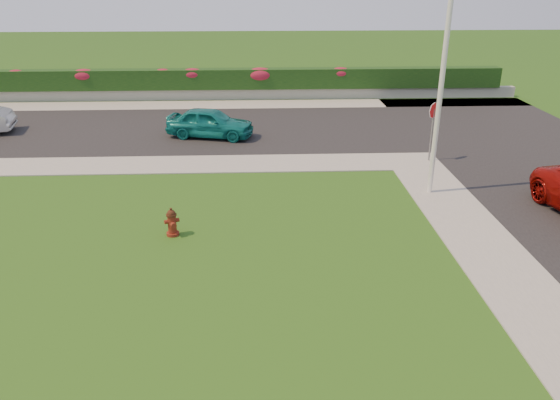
{
  "coord_description": "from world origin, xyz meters",
  "views": [
    {
      "loc": [
        1.03,
        -10.64,
        6.72
      ],
      "look_at": [
        1.63,
        3.26,
        0.9
      ],
      "focal_mm": 35.0,
      "sensor_mm": 36.0,
      "label": 1
    }
  ],
  "objects_px": {
    "utility_pole": "(441,90)",
    "stop_sign": "(433,118)",
    "fire_hydrant": "(172,222)",
    "sedan_teal": "(210,123)"
  },
  "relations": [
    {
      "from": "sedan_teal",
      "to": "fire_hydrant",
      "type": "bearing_deg",
      "value": -168.19
    },
    {
      "from": "stop_sign",
      "to": "utility_pole",
      "type": "bearing_deg",
      "value": -123.88
    },
    {
      "from": "utility_pole",
      "to": "stop_sign",
      "type": "xyz_separation_m",
      "value": [
        0.95,
        3.24,
        -1.7
      ]
    },
    {
      "from": "fire_hydrant",
      "to": "stop_sign",
      "type": "height_order",
      "value": "stop_sign"
    },
    {
      "from": "sedan_teal",
      "to": "stop_sign",
      "type": "distance_m",
      "value": 9.4
    },
    {
      "from": "fire_hydrant",
      "to": "stop_sign",
      "type": "xyz_separation_m",
      "value": [
        8.96,
        6.03,
        1.3
      ]
    },
    {
      "from": "utility_pole",
      "to": "stop_sign",
      "type": "bearing_deg",
      "value": 73.7
    },
    {
      "from": "utility_pole",
      "to": "stop_sign",
      "type": "relative_size",
      "value": 2.95
    },
    {
      "from": "sedan_teal",
      "to": "utility_pole",
      "type": "bearing_deg",
      "value": -117.88
    },
    {
      "from": "sedan_teal",
      "to": "utility_pole",
      "type": "distance_m",
      "value": 10.63
    }
  ]
}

